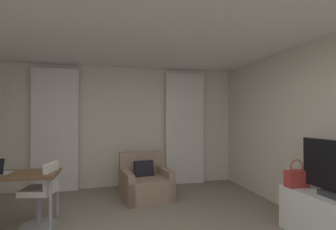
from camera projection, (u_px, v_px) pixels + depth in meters
wall_window at (123, 127)px, 5.66m from camera, size 5.12×0.06×2.60m
ceiling at (143, 12)px, 2.72m from camera, size 5.12×6.12×0.06m
curtain_left_panel at (55, 130)px, 5.21m from camera, size 0.90×0.06×2.50m
curtain_right_panel at (185, 128)px, 5.85m from camera, size 0.90×0.06×2.50m
armchair at (145, 184)px, 4.78m from camera, size 0.96×0.95×0.82m
desk_chair at (42, 198)px, 3.53m from camera, size 0.48×0.48×0.88m
tv_console at (334, 222)px, 2.98m from camera, size 0.50×1.30×0.58m
tv_flatscreen at (336, 171)px, 2.96m from camera, size 0.20×0.97×0.66m
handbag_primary at (297, 178)px, 3.43m from camera, size 0.30×0.14×0.37m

